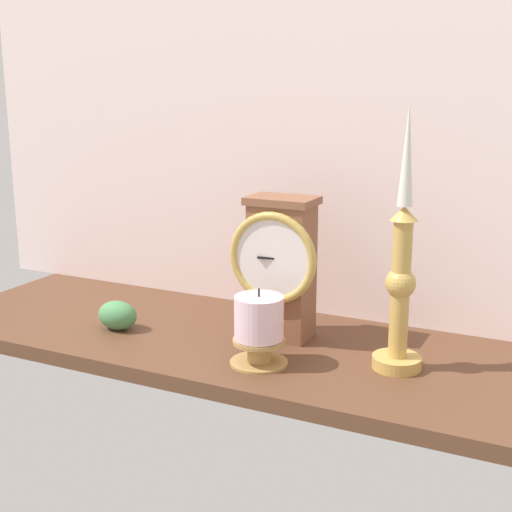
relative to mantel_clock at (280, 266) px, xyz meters
The scene contains 6 objects.
ground_plane 16.81cm from the mantel_clock, 163.27° to the right, with size 100.00×36.00×2.40cm, color brown.
back_wall 27.49cm from the mantel_clock, 122.44° to the left, with size 120.00×2.00×65.00cm, color white.
mantel_clock is the anchor object (origin of this frame).
candlestick_tall_left 20.89cm from the mantel_clock, 11.14° to the right, with size 7.14×7.14×38.17cm.
pillar_candle_front 13.20cm from the mantel_clock, 81.05° to the right, with size 8.58×8.58×11.53cm.
ivy_sprig 28.94cm from the mantel_clock, 162.41° to the right, with size 7.01×4.90×4.86cm.
Camera 1 is at (54.13, -96.13, 40.43)cm, focal length 49.69 mm.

